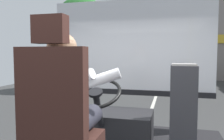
# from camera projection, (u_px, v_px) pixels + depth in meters

# --- Properties ---
(ground) EXTENTS (18.00, 44.00, 0.06)m
(ground) POSITION_uv_depth(u_px,v_px,m) (156.00, 95.00, 10.63)
(ground) COLOR #393939
(driver_seat) EXTENTS (0.48, 0.48, 1.36)m
(driver_seat) POSITION_uv_depth(u_px,v_px,m) (60.00, 128.00, 1.60)
(driver_seat) COLOR black
(driver_seat) RESTS_ON bus_floor
(bus_driver) EXTENTS (0.75, 0.55, 0.76)m
(bus_driver) POSITION_uv_depth(u_px,v_px,m) (67.00, 99.00, 1.71)
(bus_driver) COLOR #282833
(bus_driver) RESTS_ON driver_seat
(steering_console) EXTENTS (1.10, 1.00, 0.85)m
(steering_console) POSITION_uv_depth(u_px,v_px,m) (107.00, 126.00, 2.83)
(steering_console) COLOR black
(steering_console) RESTS_ON bus_floor
(fare_box) EXTENTS (0.28, 0.25, 1.01)m
(fare_box) POSITION_uv_depth(u_px,v_px,m) (183.00, 110.00, 2.48)
(fare_box) COLOR #333338
(fare_box) RESTS_ON bus_floor
(windshield_panel) EXTENTS (2.50, 0.08, 1.48)m
(windshield_panel) POSITION_uv_depth(u_px,v_px,m) (130.00, 58.00, 3.56)
(windshield_panel) COLOR silver
(street_tree) EXTENTS (2.68, 2.68, 4.98)m
(street_tree) POSITION_uv_depth(u_px,v_px,m) (82.00, 22.00, 12.29)
(street_tree) COLOR #4C3828
(street_tree) RESTS_ON ground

